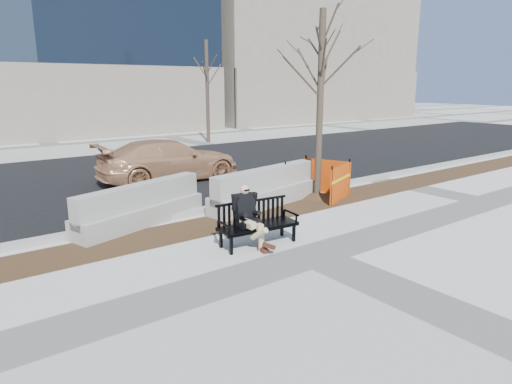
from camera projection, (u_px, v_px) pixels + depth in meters
ground at (313, 255)px, 8.08m from camera, size 120.00×120.00×0.00m
mulch_strip at (232, 220)px, 10.10m from camera, size 40.00×1.20×0.02m
asphalt_street at (127, 176)px, 14.92m from camera, size 60.00×10.40×0.01m
curb at (210, 209)px, 10.82m from camera, size 60.00×0.25×0.12m
bench at (258, 244)px, 8.61m from camera, size 1.63×0.73×0.84m
seated_man at (247, 246)px, 8.53m from camera, size 0.58×0.87×1.16m
tree_fence at (317, 198)px, 12.11m from camera, size 2.67×2.67×5.12m
sedan at (170, 180)px, 14.31m from camera, size 4.58×2.12×1.30m
jersey_barrier_left at (142, 224)px, 9.83m from camera, size 3.23×1.58×0.91m
jersey_barrier_right at (265, 205)px, 11.36m from camera, size 3.43×1.26×0.97m
far_tree_right at (209, 142)px, 23.60m from camera, size 2.69×2.69×5.52m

